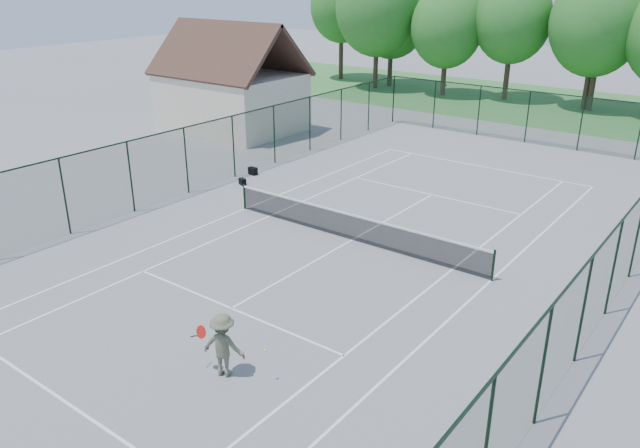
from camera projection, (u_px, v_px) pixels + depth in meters
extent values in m
plane|color=gray|center=(352.00, 240.00, 23.37)|extent=(140.00, 140.00, 0.00)
cube|color=#3E813B|center=(583.00, 109.00, 45.55)|extent=(80.00, 16.00, 0.01)
cube|color=white|center=(482.00, 166.00, 32.15)|extent=(10.97, 0.08, 0.01)
cube|color=white|center=(66.00, 402.00, 14.57)|extent=(10.97, 0.08, 0.01)
cube|color=white|center=(432.00, 195.00, 28.10)|extent=(8.23, 0.08, 0.01)
cube|color=white|center=(232.00, 308.00, 18.63)|extent=(8.23, 0.08, 0.01)
cube|color=white|center=(491.00, 280.00, 20.30)|extent=(0.08, 23.77, 0.01)
cube|color=white|center=(245.00, 209.00, 26.42)|extent=(0.08, 23.77, 0.01)
cube|color=white|center=(453.00, 269.00, 21.07)|extent=(0.08, 23.77, 0.01)
cube|color=white|center=(270.00, 216.00, 25.66)|extent=(0.08, 23.77, 0.01)
cube|color=white|center=(352.00, 240.00, 23.36)|extent=(0.08, 12.80, 0.01)
cylinder|color=black|center=(244.00, 197.00, 26.23)|extent=(0.08, 0.08, 1.10)
cylinder|color=black|center=(493.00, 266.00, 20.09)|extent=(0.08, 0.08, 1.10)
cube|color=black|center=(352.00, 228.00, 23.18)|extent=(11.00, 0.02, 0.96)
cube|color=white|center=(353.00, 215.00, 22.99)|extent=(11.00, 0.05, 0.07)
cube|color=#18361F|center=(527.00, 117.00, 36.11)|extent=(18.00, 0.02, 3.00)
cube|color=#18361F|center=(614.00, 268.00, 17.78)|extent=(0.02, 36.00, 3.00)
cube|color=#18361F|center=(186.00, 161.00, 27.82)|extent=(0.02, 36.00, 3.00)
cube|color=black|center=(531.00, 91.00, 35.55)|extent=(18.00, 0.05, 0.05)
cube|color=black|center=(623.00, 219.00, 17.22)|extent=(0.05, 36.00, 0.05)
cube|color=black|center=(183.00, 128.00, 27.25)|extent=(0.05, 36.00, 0.05)
cube|color=#F3E8C8|center=(232.00, 102.00, 39.03)|extent=(8.00, 6.00, 3.50)
cube|color=#4B3125|center=(246.00, 46.00, 38.91)|extent=(8.60, 3.27, 3.27)
cube|color=#4B3125|center=(211.00, 51.00, 36.69)|extent=(8.60, 3.27, 3.27)
cylinder|color=#453023|center=(390.00, 61.00, 53.97)|extent=(0.40, 0.40, 4.20)
ellipsoid|color=#33802C|center=(392.00, 14.00, 52.50)|extent=(6.40, 6.40, 7.40)
cylinder|color=#453023|center=(588.00, 80.00, 44.76)|extent=(0.40, 0.40, 4.20)
ellipsoid|color=#33802C|center=(597.00, 23.00, 43.29)|extent=(6.40, 6.40, 7.40)
cube|color=black|center=(253.00, 171.00, 30.83)|extent=(0.49, 0.34, 0.36)
cube|color=black|center=(242.00, 182.00, 29.37)|extent=(0.44, 0.35, 0.30)
imported|color=#5A5E45|center=(223.00, 345.00, 15.29)|extent=(1.23, 0.95, 1.69)
sphere|color=#F0F546|center=(265.00, 350.00, 15.00)|extent=(0.07, 0.07, 0.07)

